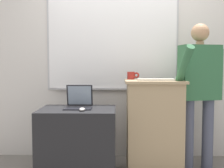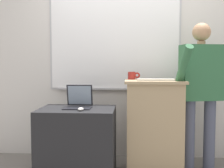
{
  "view_description": "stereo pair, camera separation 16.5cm",
  "coord_description": "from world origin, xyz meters",
  "px_view_note": "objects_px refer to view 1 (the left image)",
  "views": [
    {
      "loc": [
        -0.12,
        -2.66,
        1.23
      ],
      "look_at": [
        -0.18,
        0.54,
        1.01
      ],
      "focal_mm": 45.0,
      "sensor_mm": 36.0,
      "label": 1
    },
    {
      "loc": [
        0.04,
        -2.65,
        1.23
      ],
      "look_at": [
        -0.18,
        0.54,
        1.01
      ],
      "focal_mm": 45.0,
      "sensor_mm": 36.0,
      "label": 2
    }
  ],
  "objects_px": {
    "lectern_podium": "(154,126)",
    "laptop": "(79,101)",
    "computer_mouse_by_keyboard": "(178,79)",
    "coffee_mug": "(132,76)",
    "person_presenter": "(199,86)",
    "computer_mouse_by_laptop": "(82,109)",
    "side_desk": "(78,142)",
    "wireless_keyboard": "(156,80)"
  },
  "relations": [
    {
      "from": "lectern_podium",
      "to": "person_presenter",
      "type": "relative_size",
      "value": 0.62
    },
    {
      "from": "computer_mouse_by_laptop",
      "to": "side_desk",
      "type": "bearing_deg",
      "value": 115.04
    },
    {
      "from": "side_desk",
      "to": "lectern_podium",
      "type": "bearing_deg",
      "value": 11.17
    },
    {
      "from": "coffee_mug",
      "to": "computer_mouse_by_laptop",
      "type": "bearing_deg",
      "value": -137.62
    },
    {
      "from": "person_presenter",
      "to": "computer_mouse_by_keyboard",
      "type": "xyz_separation_m",
      "value": [
        -0.26,
        -0.07,
        0.08
      ]
    },
    {
      "from": "laptop",
      "to": "computer_mouse_by_laptop",
      "type": "distance_m",
      "value": 0.23
    },
    {
      "from": "laptop",
      "to": "wireless_keyboard",
      "type": "relative_size",
      "value": 0.73
    },
    {
      "from": "wireless_keyboard",
      "to": "coffee_mug",
      "type": "relative_size",
      "value": 2.82
    },
    {
      "from": "computer_mouse_by_keyboard",
      "to": "coffee_mug",
      "type": "height_order",
      "value": "coffee_mug"
    },
    {
      "from": "laptop",
      "to": "computer_mouse_by_keyboard",
      "type": "relative_size",
      "value": 2.97
    },
    {
      "from": "laptop",
      "to": "wireless_keyboard",
      "type": "height_order",
      "value": "wireless_keyboard"
    },
    {
      "from": "side_desk",
      "to": "wireless_keyboard",
      "type": "bearing_deg",
      "value": 7.05
    },
    {
      "from": "lectern_podium",
      "to": "computer_mouse_by_keyboard",
      "type": "height_order",
      "value": "computer_mouse_by_keyboard"
    },
    {
      "from": "computer_mouse_by_laptop",
      "to": "computer_mouse_by_keyboard",
      "type": "distance_m",
      "value": 1.12
    },
    {
      "from": "wireless_keyboard",
      "to": "computer_mouse_by_keyboard",
      "type": "xyz_separation_m",
      "value": [
        0.25,
        0.02,
        0.01
      ]
    },
    {
      "from": "computer_mouse_by_keyboard",
      "to": "lectern_podium",
      "type": "bearing_deg",
      "value": 170.37
    },
    {
      "from": "lectern_podium",
      "to": "laptop",
      "type": "xyz_separation_m",
      "value": [
        -0.85,
        -0.1,
        0.3
      ]
    },
    {
      "from": "side_desk",
      "to": "computer_mouse_by_laptop",
      "type": "distance_m",
      "value": 0.42
    },
    {
      "from": "lectern_podium",
      "to": "laptop",
      "type": "bearing_deg",
      "value": -173.38
    },
    {
      "from": "computer_mouse_by_keyboard",
      "to": "side_desk",
      "type": "bearing_deg",
      "value": -173.52
    },
    {
      "from": "computer_mouse_by_laptop",
      "to": "person_presenter",
      "type": "bearing_deg",
      "value": 14.9
    },
    {
      "from": "laptop",
      "to": "person_presenter",
      "type": "bearing_deg",
      "value": 5.43
    },
    {
      "from": "side_desk",
      "to": "wireless_keyboard",
      "type": "relative_size",
      "value": 2.03
    },
    {
      "from": "side_desk",
      "to": "computer_mouse_by_keyboard",
      "type": "distance_m",
      "value": 1.32
    },
    {
      "from": "side_desk",
      "to": "computer_mouse_by_keyboard",
      "type": "relative_size",
      "value": 8.26
    },
    {
      "from": "wireless_keyboard",
      "to": "computer_mouse_by_laptop",
      "type": "relative_size",
      "value": 4.08
    },
    {
      "from": "laptop",
      "to": "computer_mouse_by_laptop",
      "type": "bearing_deg",
      "value": -74.53
    },
    {
      "from": "computer_mouse_by_laptop",
      "to": "coffee_mug",
      "type": "relative_size",
      "value": 0.69
    },
    {
      "from": "wireless_keyboard",
      "to": "lectern_podium",
      "type": "bearing_deg",
      "value": 97.91
    },
    {
      "from": "wireless_keyboard",
      "to": "computer_mouse_by_keyboard",
      "type": "height_order",
      "value": "computer_mouse_by_keyboard"
    },
    {
      "from": "laptop",
      "to": "coffee_mug",
      "type": "height_order",
      "value": "coffee_mug"
    },
    {
      "from": "person_presenter",
      "to": "coffee_mug",
      "type": "height_order",
      "value": "person_presenter"
    },
    {
      "from": "wireless_keyboard",
      "to": "coffee_mug",
      "type": "height_order",
      "value": "coffee_mug"
    },
    {
      "from": "computer_mouse_by_keyboard",
      "to": "coffee_mug",
      "type": "bearing_deg",
      "value": 156.74
    },
    {
      "from": "side_desk",
      "to": "computer_mouse_by_laptop",
      "type": "bearing_deg",
      "value": -64.96
    },
    {
      "from": "laptop",
      "to": "wireless_keyboard",
      "type": "xyz_separation_m",
      "value": [
        0.86,
        0.04,
        0.23
      ]
    },
    {
      "from": "computer_mouse_by_laptop",
      "to": "coffee_mug",
      "type": "bearing_deg",
      "value": 42.38
    },
    {
      "from": "lectern_podium",
      "to": "wireless_keyboard",
      "type": "bearing_deg",
      "value": -82.09
    },
    {
      "from": "side_desk",
      "to": "computer_mouse_by_laptop",
      "type": "height_order",
      "value": "computer_mouse_by_laptop"
    },
    {
      "from": "computer_mouse_by_keyboard",
      "to": "wireless_keyboard",
      "type": "bearing_deg",
      "value": -175.55
    },
    {
      "from": "person_presenter",
      "to": "computer_mouse_by_laptop",
      "type": "bearing_deg",
      "value": -176.17
    },
    {
      "from": "lectern_podium",
      "to": "computer_mouse_by_laptop",
      "type": "distance_m",
      "value": 0.88
    }
  ]
}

